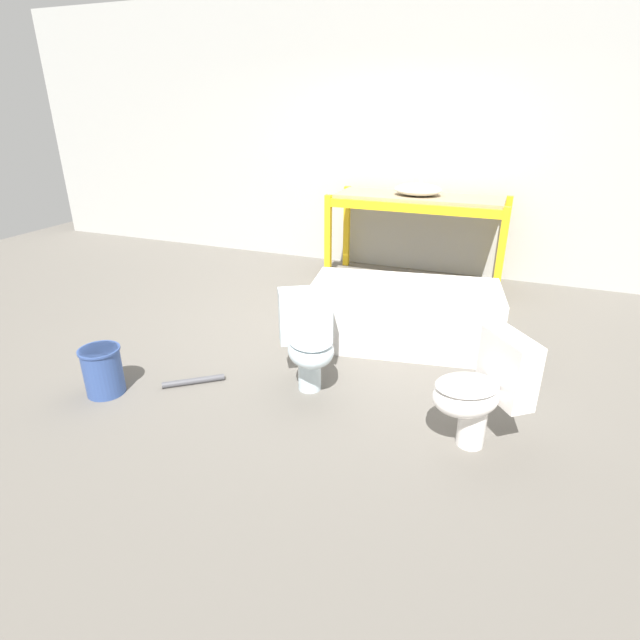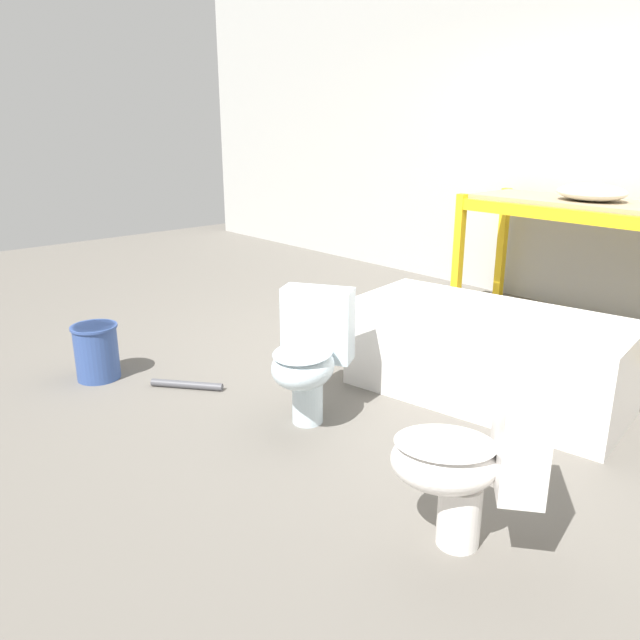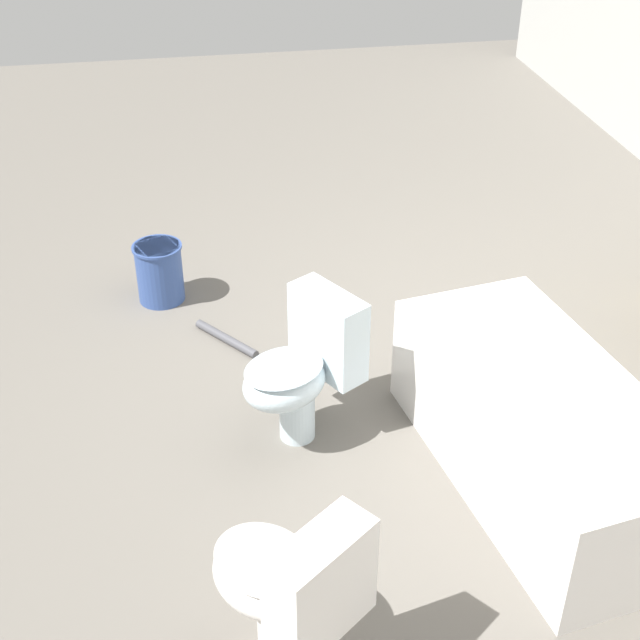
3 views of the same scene
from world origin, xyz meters
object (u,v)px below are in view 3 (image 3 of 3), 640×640
at_px(toilet_near, 287,584).
at_px(bucket_white, 159,271).
at_px(toilet_far, 303,366).
at_px(bathtub_main, 540,423).

xyz_separation_m(toilet_near, bucket_white, (-2.60, -0.39, -0.21)).
relative_size(toilet_far, bucket_white, 2.00).
relative_size(bathtub_main, toilet_far, 2.33).
bearing_deg(toilet_far, bathtub_main, 32.24).
bearing_deg(toilet_near, bucket_white, -119.16).
height_order(bathtub_main, toilet_far, toilet_far).
height_order(toilet_near, toilet_far, same).
height_order(bathtub_main, bucket_white, bathtub_main).
bearing_deg(bathtub_main, bucket_white, -148.20).
height_order(toilet_far, bucket_white, toilet_far).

